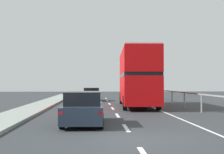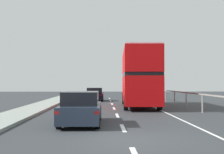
{
  "view_description": "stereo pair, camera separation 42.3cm",
  "coord_description": "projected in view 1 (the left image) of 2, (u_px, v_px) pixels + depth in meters",
  "views": [
    {
      "loc": [
        -1.26,
        -10.61,
        1.82
      ],
      "look_at": [
        -0.28,
        8.29,
        2.19
      ],
      "focal_mm": 51.89,
      "sensor_mm": 36.0,
      "label": 1
    },
    {
      "loc": [
        -0.83,
        -10.62,
        1.82
      ],
      "look_at": [
        -0.28,
        8.29,
        2.19
      ],
      "focal_mm": 51.89,
      "sensor_mm": 36.0,
      "label": 2
    }
  ],
  "objects": [
    {
      "name": "lane_paint_markings",
      "position": [
        149.0,
        114.0,
        19.21
      ],
      "size": [
        3.23,
        46.0,
        0.01
      ],
      "color": "silver",
      "rests_on": "ground"
    },
    {
      "name": "double_decker_bus_red",
      "position": [
        137.0,
        76.0,
        25.17
      ],
      "size": [
        2.92,
        10.11,
        4.41
      ],
      "rotation": [
        0.0,
        0.0,
        -0.05
      ],
      "color": "red",
      "rests_on": "ground"
    },
    {
      "name": "bridge_side_railing",
      "position": [
        202.0,
        97.0,
        19.9
      ],
      "size": [
        0.1,
        42.0,
        1.18
      ],
      "color": "gray",
      "rests_on": "ground"
    },
    {
      "name": "hatchback_car_near",
      "position": [
        83.0,
        109.0,
        14.37
      ],
      "size": [
        1.78,
        4.57,
        1.45
      ],
      "rotation": [
        0.0,
        0.0,
        -0.01
      ],
      "color": "#212A3A",
      "rests_on": "ground"
    },
    {
      "name": "ground_plane",
      "position": [
        133.0,
        140.0,
        10.62
      ],
      "size": [
        73.7,
        120.0,
        0.1
      ],
      "primitive_type": "cube",
      "color": "#2E3235"
    },
    {
      "name": "sedan_car_ahead",
      "position": [
        92.0,
        95.0,
        33.31
      ],
      "size": [
        1.8,
        4.15,
        1.36
      ],
      "rotation": [
        0.0,
        0.0,
        -0.01
      ],
      "color": "black",
      "rests_on": "ground"
    }
  ]
}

